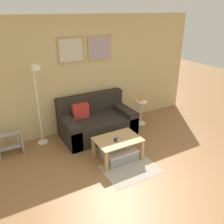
{
  "coord_description": "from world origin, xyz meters",
  "views": [
    {
      "loc": [
        -2.08,
        -1.87,
        2.65
      ],
      "look_at": [
        -0.07,
        1.69,
        0.85
      ],
      "focal_mm": 38.0,
      "sensor_mm": 36.0,
      "label": 1
    }
  ],
  "objects": [
    {
      "name": "wall_back",
      "position": [
        -0.0,
        2.95,
        1.29
      ],
      "size": [
        5.6,
        0.09,
        2.55
      ],
      "color": "tan",
      "rests_on": "ground_plane"
    },
    {
      "name": "couch",
      "position": [
        -0.03,
        2.47,
        0.29
      ],
      "size": [
        1.58,
        0.93,
        0.87
      ],
      "color": "#28231E",
      "rests_on": "ground_plane"
    },
    {
      "name": "side_table",
      "position": [
        1.15,
        2.42,
        0.36
      ],
      "size": [
        0.31,
        0.31,
        0.6
      ],
      "color": "white",
      "rests_on": "ground_plane"
    },
    {
      "name": "area_rug",
      "position": [
        -0.08,
        1.0,
        0.0
      ],
      "size": [
        0.96,
        0.72,
        0.01
      ],
      "primitive_type": "cube",
      "color": "#A39989",
      "rests_on": "ground_plane"
    },
    {
      "name": "floor_lamp",
      "position": [
        -1.21,
        2.56,
        1.12
      ],
      "size": [
        0.22,
        0.44,
        1.73
      ],
      "color": "white",
      "rests_on": "ground_plane"
    },
    {
      "name": "remote_control",
      "position": [
        -0.05,
        1.42,
        0.43
      ],
      "size": [
        0.06,
        0.15,
        0.02
      ],
      "primitive_type": "cube",
      "rotation": [
        0.0,
        0.0,
        0.15
      ],
      "color": "#99999E",
      "rests_on": "coffee_table"
    },
    {
      "name": "cell_phone",
      "position": [
        -0.17,
        1.39,
        0.43
      ],
      "size": [
        0.13,
        0.15,
        0.01
      ],
      "primitive_type": "cube",
      "rotation": [
        0.0,
        0.0,
        -0.51
      ],
      "color": "#1E2338",
      "rests_on": "coffee_table"
    },
    {
      "name": "storage_bin",
      "position": [
        -0.09,
        1.37,
        0.1
      ],
      "size": [
        0.62,
        0.46,
        0.21
      ],
      "color": "gray",
      "rests_on": "ground_plane"
    },
    {
      "name": "coffee_table",
      "position": [
        -0.11,
        1.41,
        0.34
      ],
      "size": [
        0.84,
        0.59,
        0.42
      ],
      "color": "tan",
      "rests_on": "ground_plane"
    },
    {
      "name": "book_stack",
      "position": [
        1.14,
        2.42,
        0.62
      ],
      "size": [
        0.24,
        0.19,
        0.04
      ],
      "color": "silver",
      "rests_on": "side_table"
    },
    {
      "name": "step_stool",
      "position": [
        -1.86,
        2.57,
        0.22
      ],
      "size": [
        0.46,
        0.29,
        0.41
      ],
      "color": "#99999E",
      "rests_on": "ground_plane"
    },
    {
      "name": "ground_plane",
      "position": [
        0.0,
        0.0,
        0.0
      ],
      "size": [
        16.0,
        16.0,
        0.0
      ],
      "primitive_type": "plane",
      "color": "olive"
    }
  ]
}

